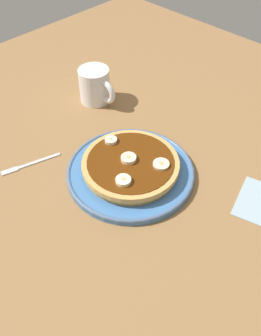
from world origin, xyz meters
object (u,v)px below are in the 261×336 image
Objects in this scene: coffee_mug at (95,85)px; fork at (28,164)px; plate at (130,172)px; banana_slice_2 at (161,164)px; banana_slice_0 at (129,158)px; banana_slice_1 at (123,181)px; banana_slice_3 at (111,140)px; pancake_stack at (131,165)px.

coffee_mug reaches higher than fork.
banana_slice_2 is at bearing 33.84° from plate.
plate is 28.08cm from coffee_mug.
banana_slice_0 is at bearing -150.25° from banana_slice_2.
banana_slice_1 is 32.86cm from coffee_mug.
banana_slice_3 reaches higher than banana_slice_2.
banana_slice_3 is (-10.04, 6.30, -0.02)cm from banana_slice_1.
banana_slice_0 reaches higher than plate.
banana_slice_3 is at bearing -170.27° from banana_slice_2.
pancake_stack is (0.04, 0.23, 1.77)cm from plate.
coffee_mug is at bearing 153.15° from pancake_stack.
plate is at bearing -27.31° from coffee_mug.
banana_slice_1 is at bearing 22.58° from fork.
fork is at bearing -142.13° from pancake_stack.
banana_slice_2 is at bearing 36.68° from fork.
coffee_mug reaches higher than banana_slice_0.
banana_slice_1 and banana_slice_3 have the same top height.
banana_slice_1 is 0.27× the size of coffee_mug.
coffee_mug is 27.54cm from fork.
plate is 8.01× the size of banana_slice_2.
banana_slice_0 is 6.21cm from banana_slice_1.
banana_slice_0 is at bearing -177.51° from pancake_stack.
banana_slice_2 is 28.60cm from fork.
coffee_mug reaches higher than banana_slice_1.
coffee_mug is 0.87× the size of fork.
banana_slice_3 reaches higher than plate.
banana_slice_1 is (2.93, -4.95, 3.38)cm from plate.
pancake_stack is 7.62× the size of banana_slice_3.
banana_slice_3 is (-12.26, -2.10, 0.11)cm from banana_slice_2.
banana_slice_2 is 0.30× the size of coffee_mug.
coffee_mug is (-24.20, 12.57, 0.27)cm from banana_slice_0.
fork is at bearing -143.32° from banana_slice_2.
coffee_mug is at bearing 162.67° from banana_slice_2.
pancake_stack reaches higher than fork.
plate reaches higher than fork.
fork is (-22.73, -16.93, -3.81)cm from banana_slice_2.
banana_slice_1 is at bearing -32.64° from coffee_mug.
fork is at bearing -157.42° from banana_slice_1.
plate is 10.12× the size of banana_slice_3.
banana_slice_3 reaches higher than fork.
banana_slice_1 is at bearing -32.10° from banana_slice_3.
banana_slice_3 reaches higher than pancake_stack.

